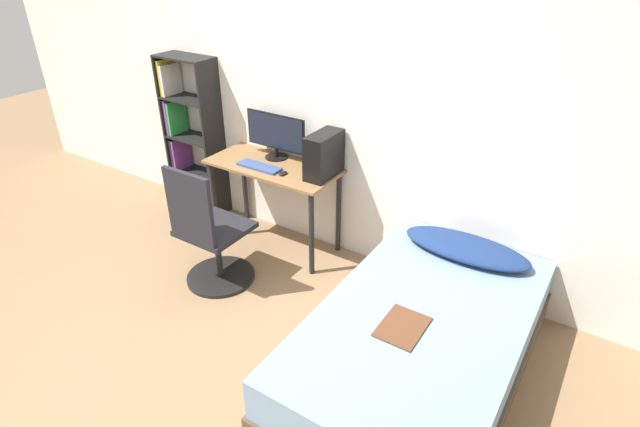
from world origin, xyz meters
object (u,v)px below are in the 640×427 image
Objects in this scene: bookshelf at (189,136)px; bed at (419,345)px; office_chair at (210,240)px; monitor at (276,134)px; pc_tower at (324,155)px; keyboard at (259,167)px.

bookshelf reaches higher than bed.
bookshelf is 0.76× the size of bed.
bookshelf is at bearing 140.81° from office_chair.
monitor is 0.55m from pc_tower.
pc_tower reaches higher than bed.
bookshelf is 1.60m from pc_tower.
bookshelf is 2.58× the size of monitor.
bed is at bearing -20.18° from keyboard.
office_chair reaches higher than keyboard.
pc_tower is at bearing 146.58° from bed.
pc_tower is at bearing 16.91° from keyboard.
monitor reaches higher than bed.
bookshelf reaches higher than office_chair.
monitor reaches higher than office_chair.
monitor is at bearing 170.77° from pc_tower.
office_chair is 0.52× the size of bed.
pc_tower reaches higher than office_chair.
pc_tower reaches higher than keyboard.
monitor reaches higher than keyboard.
monitor is at bearing 92.31° from keyboard.
bed is 5.17× the size of keyboard.
bookshelf is at bearing 167.96° from keyboard.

